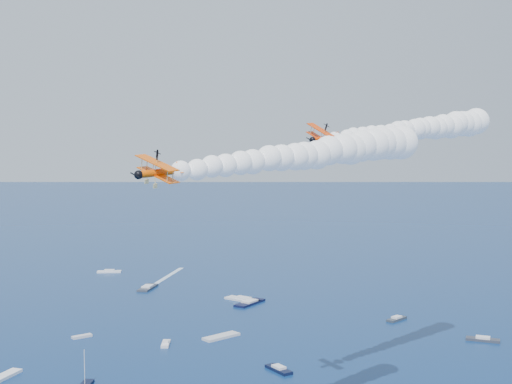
{
  "coord_description": "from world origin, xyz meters",
  "views": [
    {
      "loc": [
        1.22,
        -84.83,
        54.05
      ],
      "look_at": [
        9.04,
        19.39,
        46.85
      ],
      "focal_mm": 48.08,
      "sensor_mm": 36.0,
      "label": 1
    }
  ],
  "objects": [
    {
      "name": "biplane_trail",
      "position": [
        -4.5,
        2.43,
        50.58
      ],
      "size": [
        10.7,
        11.31,
        6.95
      ],
      "primitive_type": null,
      "rotation": [
        -0.24,
        0.07,
        3.79
      ],
      "color": "#FF5B05"
    },
    {
      "name": "spectator_boats",
      "position": [
        4.93,
        116.78,
        0.35
      ],
      "size": [
        238.97,
        188.91,
        0.7
      ],
      "color": "silver",
      "rests_on": "ground"
    },
    {
      "name": "smoke_trail_lead",
      "position": [
        43.68,
        52.21,
        57.11
      ],
      "size": [
        55.11,
        53.26,
        9.89
      ],
      "primitive_type": null,
      "rotation": [
        0.0,
        0.0,
        3.79
      ],
      "color": "white"
    },
    {
      "name": "biplane_lead",
      "position": [
        22.58,
        36.35,
        55.13
      ],
      "size": [
        11.07,
        11.59,
        8.13
      ],
      "primitive_type": null,
      "rotation": [
        -0.44,
        0.07,
        3.79
      ],
      "color": "#F23E05"
    },
    {
      "name": "smoke_trail_trail",
      "position": [
        16.6,
        18.3,
        52.56
      ],
      "size": [
        55.11,
        53.28,
        9.89
      ],
      "primitive_type": null,
      "rotation": [
        0.0,
        0.0,
        3.79
      ],
      "color": "white"
    }
  ]
}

